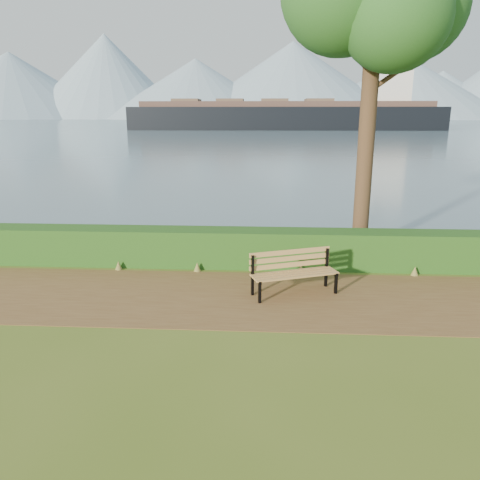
{
  "coord_description": "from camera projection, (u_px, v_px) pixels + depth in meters",
  "views": [
    {
      "loc": [
        0.71,
        -9.51,
        4.0
      ],
      "look_at": [
        0.07,
        1.2,
        1.1
      ],
      "focal_mm": 35.0,
      "sensor_mm": 36.0,
      "label": 1
    }
  ],
  "objects": [
    {
      "name": "ground",
      "position": [
        233.0,
        303.0,
        10.24
      ],
      "size": [
        140.0,
        140.0,
        0.0
      ],
      "primitive_type": "plane",
      "color": "#4B601B",
      "rests_on": "ground"
    },
    {
      "name": "path",
      "position": [
        234.0,
        297.0,
        10.53
      ],
      "size": [
        40.0,
        3.4,
        0.01
      ],
      "primitive_type": "cube",
      "color": "brown",
      "rests_on": "ground"
    },
    {
      "name": "mountains",
      "position": [
        258.0,
        85.0,
        394.86
      ],
      "size": [
        585.0,
        190.0,
        70.0
      ],
      "color": "#7A92A3",
      "rests_on": "ground"
    },
    {
      "name": "water",
      "position": [
        267.0,
        121.0,
        260.81
      ],
      "size": [
        700.0,
        510.0,
        0.0
      ],
      "primitive_type": "cube",
      "color": "#476472",
      "rests_on": "ground"
    },
    {
      "name": "cargo_ship",
      "position": [
        296.0,
        116.0,
        120.9
      ],
      "size": [
        79.85,
        13.76,
        24.18
      ],
      "rotation": [
        0.0,
        0.0,
        0.02
      ],
      "color": "black",
      "rests_on": "ground"
    },
    {
      "name": "hedge",
      "position": [
        240.0,
        248.0,
        12.62
      ],
      "size": [
        32.0,
        0.85,
        1.0
      ],
      "primitive_type": "cube",
      "color": "#1D4313",
      "rests_on": "ground"
    },
    {
      "name": "bench",
      "position": [
        293.0,
        269.0,
        10.65
      ],
      "size": [
        2.05,
        1.24,
        0.99
      ],
      "rotation": [
        0.0,
        0.0,
        0.36
      ],
      "color": "black",
      "rests_on": "ground"
    }
  ]
}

